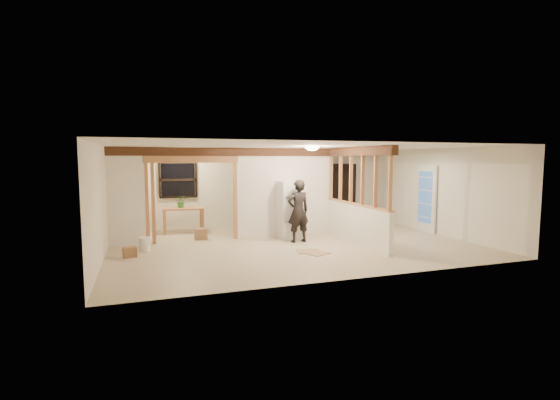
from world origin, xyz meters
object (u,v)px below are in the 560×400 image
object	(u,v)px
woman	(298,211)
bookshelf	(341,193)
shop_vac	(123,227)
refrigerator	(291,209)
work_table	(183,220)

from	to	relation	value
woman	bookshelf	distance (m)	3.90
shop_vac	bookshelf	bearing A→B (deg)	4.86
refrigerator	woman	world-z (taller)	woman
woman	work_table	xyz separation A→B (m)	(-2.74, 2.39, -0.45)
woman	work_table	size ratio (longest dim) A/B	1.39
woman	bookshelf	bearing A→B (deg)	-137.79
woman	shop_vac	size ratio (longest dim) A/B	2.97
refrigerator	bookshelf	xyz separation A→B (m)	(2.66, 2.19, 0.22)
shop_vac	woman	bearing A→B (deg)	-26.65
work_table	bookshelf	bearing A→B (deg)	10.10
shop_vac	bookshelf	xyz separation A→B (m)	(7.10, 0.60, 0.73)
work_table	bookshelf	xyz separation A→B (m)	(5.42, 0.43, 0.64)
refrigerator	bookshelf	world-z (taller)	bookshelf
refrigerator	bookshelf	size ratio (longest dim) A/B	0.78
shop_vac	work_table	bearing A→B (deg)	5.93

